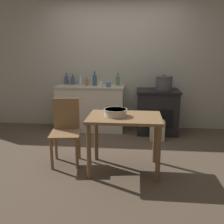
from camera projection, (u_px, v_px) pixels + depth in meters
The scene contains 17 objects.
ground_plane at pixel (109, 155), 3.75m from camera, with size 14.00×14.00×0.00m, color brown.
wall_back at pixel (118, 64), 4.99m from camera, with size 8.00×0.07×2.55m.
counter_cabinet at pixel (91, 108), 4.94m from camera, with size 1.33×0.57×0.88m.
stove at pixel (157, 111), 4.77m from camera, with size 0.79×0.68×0.83m.
work_table at pixel (124, 126), 3.16m from camera, with size 0.92×0.65×0.73m.
chair at pixel (66, 129), 3.44m from camera, with size 0.45×0.45×0.89m.
flour_sack at pixel (157, 131), 4.36m from camera, with size 0.25×0.18×0.36m, color beige.
stock_pot at pixel (164, 83), 4.61m from camera, with size 0.32×0.32×0.28m.
mixing_bowl_large at pixel (115, 112), 3.12m from camera, with size 0.30×0.30×0.09m.
bottle_far_left at pixel (66, 80), 5.05m from camera, with size 0.07×0.07×0.22m.
bottle_left at pixel (118, 81), 4.86m from camera, with size 0.07×0.07×0.24m.
bottle_mid_left at pixel (95, 80), 4.83m from camera, with size 0.08×0.08×0.28m.
bottle_center_left at pixel (87, 82), 4.85m from camera, with size 0.06×0.06×0.17m.
bottle_center at pixel (73, 81), 5.00m from camera, with size 0.07×0.07×0.21m.
bottle_center_right at pixel (81, 81), 5.04m from camera, with size 0.07×0.07×0.18m.
cup_mid_right at pixel (100, 84), 4.64m from camera, with size 0.08×0.08×0.10m, color silver.
cup_right at pixel (108, 85), 4.65m from camera, with size 0.08×0.08×0.08m, color #4C6B99.
Camera 1 is at (0.39, -3.48, 1.51)m, focal length 40.00 mm.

